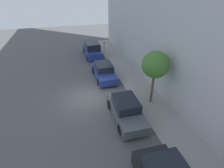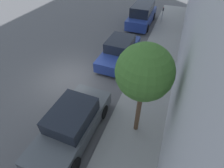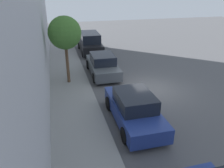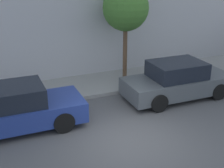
# 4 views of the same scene
# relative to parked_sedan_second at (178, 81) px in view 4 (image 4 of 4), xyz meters

# --- Properties ---
(ground_plane) EXTENTS (60.00, 60.00, 0.00)m
(ground_plane) POSITION_rel_parked_sedan_second_xyz_m (-2.24, 3.30, -0.72)
(ground_plane) COLOR #515154
(sidewalk) EXTENTS (2.53, 32.00, 0.15)m
(sidewalk) POSITION_rel_parked_sedan_second_xyz_m (2.52, 3.30, -0.65)
(sidewalk) COLOR gray
(sidewalk) RESTS_ON ground_plane
(parked_sedan_second) EXTENTS (1.92, 4.53, 1.54)m
(parked_sedan_second) POSITION_rel_parked_sedan_second_xyz_m (0.00, 0.00, 0.00)
(parked_sedan_second) COLOR #4C5156
(parked_sedan_second) RESTS_ON ground_plane
(parked_sedan_third) EXTENTS (1.92, 4.52, 1.54)m
(parked_sedan_third) POSITION_rel_parked_sedan_second_xyz_m (-0.06, 6.44, -0.00)
(parked_sedan_third) COLOR navy
(parked_sedan_third) RESTS_ON ground_plane
(street_tree) EXTENTS (2.01, 2.01, 4.24)m
(street_tree) POSITION_rel_parked_sedan_second_xyz_m (2.56, 1.16, 2.64)
(street_tree) COLOR brown
(street_tree) RESTS_ON sidewalk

